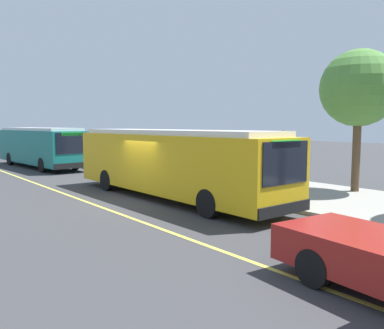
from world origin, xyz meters
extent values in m
plane|color=#38383A|center=(0.00, 0.00, 0.00)|extent=(120.00, 120.00, 0.00)
cube|color=gray|center=(0.00, 6.00, 0.07)|extent=(44.00, 6.40, 0.15)
cube|color=#E0D64C|center=(0.00, -2.20, 0.00)|extent=(36.00, 0.14, 0.01)
cube|color=gold|center=(0.38, 1.00, 1.55)|extent=(12.16, 2.68, 2.40)
cube|color=silver|center=(0.38, 1.00, 2.85)|extent=(11.18, 2.41, 0.20)
cube|color=black|center=(6.46, 1.06, 1.98)|extent=(0.06, 2.17, 1.34)
cube|color=black|center=(0.37, 2.29, 1.84)|extent=(10.67, 0.15, 1.06)
cube|color=black|center=(0.37, 2.29, 0.57)|extent=(11.52, 0.15, 0.28)
cube|color=#26D83F|center=(6.47, 1.06, 2.57)|extent=(0.04, 1.40, 0.24)
cube|color=black|center=(6.48, 1.06, 0.53)|extent=(0.11, 2.50, 0.36)
cylinder|color=black|center=(4.13, 2.19, 0.50)|extent=(1.00, 0.29, 1.00)
cylinder|color=black|center=(4.16, -0.12, 0.50)|extent=(1.00, 0.29, 1.00)
cylinder|color=black|center=(-3.27, 2.12, 0.50)|extent=(1.00, 0.29, 1.00)
cylinder|color=black|center=(-3.24, -0.19, 0.50)|extent=(1.00, 0.29, 1.00)
cube|color=#146B66|center=(-16.08, 0.73, 1.55)|extent=(10.94, 3.19, 2.40)
cube|color=silver|center=(-16.08, 0.73, 2.85)|extent=(10.06, 2.89, 0.20)
cube|color=black|center=(-10.68, 1.05, 1.98)|extent=(0.17, 2.17, 1.34)
cube|color=black|center=(-16.16, 2.02, 1.84)|extent=(9.50, 0.61, 1.06)
cube|color=silver|center=(-16.16, 2.02, 0.57)|extent=(10.25, 0.65, 0.28)
cube|color=#26D83F|center=(-10.67, 1.05, 2.57)|extent=(0.11, 1.40, 0.24)
cube|color=black|center=(-10.66, 1.05, 0.53)|extent=(0.23, 2.50, 0.36)
cylinder|color=black|center=(-12.81, 2.08, 0.50)|extent=(1.02, 0.34, 1.00)
cylinder|color=black|center=(-12.67, -0.22, 0.50)|extent=(1.02, 0.34, 1.00)
cylinder|color=black|center=(-19.39, 1.69, 0.50)|extent=(1.02, 0.34, 1.00)
cylinder|color=black|center=(-19.25, -0.62, 0.50)|extent=(1.02, 0.34, 1.00)
cylinder|color=black|center=(10.01, -0.51, 0.38)|extent=(0.78, 0.31, 0.76)
cylinder|color=black|center=(9.85, -2.31, 0.38)|extent=(0.78, 0.31, 0.76)
cylinder|color=#333338|center=(2.23, 5.85, 1.35)|extent=(0.10, 0.10, 2.40)
cylinder|color=#333338|center=(2.23, 4.55, 1.35)|extent=(0.10, 0.10, 2.40)
cylinder|color=#333338|center=(-0.37, 5.85, 1.35)|extent=(0.10, 0.10, 2.40)
cylinder|color=#333338|center=(-0.37, 4.55, 1.35)|extent=(0.10, 0.10, 2.40)
cube|color=#333338|center=(0.93, 5.20, 2.59)|extent=(2.90, 1.60, 0.08)
cube|color=#4C606B|center=(0.93, 5.85, 1.35)|extent=(2.47, 0.04, 2.16)
cube|color=navy|center=(-0.37, 5.20, 1.30)|extent=(0.06, 1.11, 1.82)
cube|color=brown|center=(0.93, 5.43, 0.60)|extent=(1.60, 0.44, 0.06)
cube|color=brown|center=(0.93, 5.67, 0.88)|extent=(1.60, 0.05, 0.44)
cube|color=#333338|center=(0.21, 5.43, 0.38)|extent=(0.08, 0.40, 0.45)
cube|color=#333338|center=(1.65, 5.43, 0.38)|extent=(0.08, 0.40, 0.45)
cylinder|color=#333338|center=(4.12, 3.84, 1.55)|extent=(0.07, 0.07, 2.80)
cube|color=white|center=(4.12, 3.82, 2.65)|extent=(0.44, 0.03, 0.56)
cube|color=red|center=(4.12, 3.81, 2.65)|extent=(0.40, 0.01, 0.16)
cylinder|color=brown|center=(4.80, 8.18, 1.83)|extent=(0.36, 0.36, 3.36)
sphere|color=#4C8438|center=(4.80, 8.18, 4.80)|extent=(3.42, 3.42, 3.42)
camera|label=1|loc=(14.27, -8.84, 3.15)|focal=37.28mm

